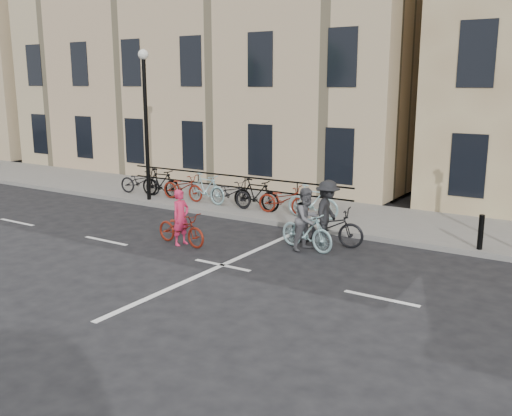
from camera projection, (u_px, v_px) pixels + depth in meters
The scene contains 10 objects.
ground at pixel (222, 265), 13.70m from camera, with size 120.00×120.00×0.00m, color black.
sidewalk at pixel (231, 201), 20.72m from camera, with size 46.00×4.00×0.15m, color slate.
building_west at pixel (229, 65), 28.03m from camera, with size 20.00×10.00×10.00m, color tan.
building_far at pixel (17, 77), 37.13m from camera, with size 12.00×10.00×9.00m, color tan.
lamp_post at pixel (145, 106), 20.00m from camera, with size 0.36×0.36×5.28m.
bollard_east at pixel (481, 232), 14.41m from camera, with size 0.14×0.14×0.90m, color black.
parked_bikes at pixel (218, 190), 19.74m from camera, with size 9.35×1.23×1.05m.
cyclist_pink at pixel (181, 226), 15.35m from camera, with size 1.75×0.77×1.52m.
cyclist_grey at pixel (307, 225), 14.84m from camera, with size 1.78×0.92×1.65m.
cyclist_dark at pixel (327, 220), 15.24m from camera, with size 2.10×1.25×1.79m.
Camera 1 is at (7.77, -10.56, 4.28)m, focal length 40.00 mm.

